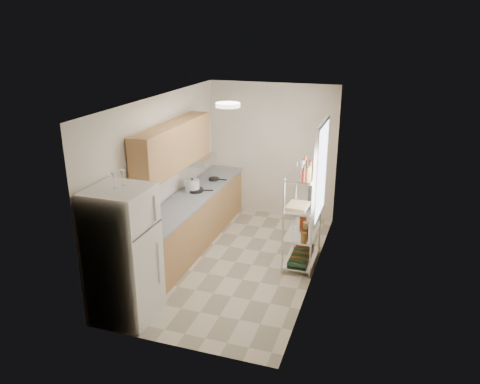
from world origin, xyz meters
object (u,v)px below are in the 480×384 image
object	(u,v)px
rice_cooker	(192,186)
cutting_board	(298,205)
refrigerator	(124,254)
espresso_machine	(313,190)
frying_pan_large	(195,190)

from	to	relation	value
rice_cooker	cutting_board	distance (m)	1.96
refrigerator	espresso_machine	distance (m)	3.11
refrigerator	espresso_machine	bearing A→B (deg)	50.63
cutting_board	frying_pan_large	bearing A→B (deg)	167.85
frying_pan_large	cutting_board	xyz separation A→B (m)	(1.86, -0.40, 0.10)
refrigerator	cutting_board	xyz separation A→B (m)	(1.80, 2.00, 0.14)
cutting_board	espresso_machine	bearing A→B (deg)	67.75
refrigerator	cutting_board	size ratio (longest dim) A/B	4.52
cutting_board	espresso_machine	xyz separation A→B (m)	(0.16, 0.39, 0.12)
refrigerator	rice_cooker	bearing A→B (deg)	92.72
refrigerator	frying_pan_large	bearing A→B (deg)	91.44
espresso_machine	rice_cooker	bearing A→B (deg)	169.63
refrigerator	cutting_board	distance (m)	2.70
cutting_board	rice_cooker	bearing A→B (deg)	168.22
rice_cooker	frying_pan_large	distance (m)	0.09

